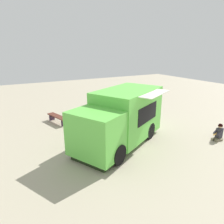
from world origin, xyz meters
TOP-DOWN VIEW (x-y plane):
  - ground_plane at (0.00, 0.00)m, footprint 40.00×40.00m
  - food_truck at (0.93, -0.69)m, footprint 4.10×5.37m
  - person_customer at (3.00, 3.76)m, footprint 0.46×0.75m
  - planter_flowering_near at (-3.36, -0.39)m, footprint 0.55×0.55m
  - planter_flowering_far at (-3.30, 2.01)m, footprint 0.54×0.54m
  - plaza_bench at (-3.27, -2.64)m, footprint 1.80×0.89m

SIDE VIEW (x-z plane):
  - ground_plane at x=0.00m, z-range 0.00..0.00m
  - person_customer at x=3.00m, z-range -0.10..0.75m
  - plaza_bench at x=-3.27m, z-range 0.12..0.57m
  - planter_flowering_far at x=-3.30m, z-range 0.02..0.84m
  - planter_flowering_near at x=-3.36m, z-range 0.03..0.84m
  - food_truck at x=0.93m, z-range -0.05..2.46m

